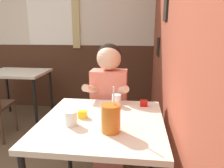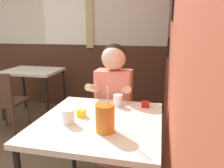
# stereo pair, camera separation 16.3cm
# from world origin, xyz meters

# --- Properties ---
(brick_wall_right) EXTENTS (0.08, 4.44, 2.70)m
(brick_wall_right) POSITION_xyz_m (1.40, 1.22, 1.35)
(brick_wall_right) COLOR brown
(brick_wall_right) RESTS_ON ground_plane
(back_wall) EXTENTS (5.73, 0.09, 2.70)m
(back_wall) POSITION_xyz_m (-0.01, 2.47, 1.36)
(back_wall) COLOR beige
(back_wall) RESTS_ON ground_plane
(main_table) EXTENTS (0.85, 0.88, 0.75)m
(main_table) POSITION_xyz_m (0.89, 0.26, 0.68)
(main_table) COLOR beige
(main_table) RESTS_ON ground_plane
(background_table) EXTENTS (0.83, 0.64, 0.75)m
(background_table) POSITION_xyz_m (-0.64, 1.84, 0.66)
(background_table) COLOR beige
(background_table) RESTS_ON ground_plane
(chair_near_window) EXTENTS (0.43, 0.43, 0.85)m
(chair_near_window) POSITION_xyz_m (-0.66, 1.18, 0.50)
(chair_near_window) COLOR #4C3323
(chair_near_window) RESTS_ON ground_plane
(person_seated) EXTENTS (0.42, 0.42, 1.24)m
(person_seated) POSITION_xyz_m (0.86, 0.87, 0.68)
(person_seated) COLOR #EA7F6B
(person_seated) RESTS_ON ground_plane
(cocktail_pitcher) EXTENTS (0.12, 0.12, 0.29)m
(cocktail_pitcher) POSITION_xyz_m (0.97, 0.10, 0.84)
(cocktail_pitcher) COLOR #C6661E
(cocktail_pitcher) RESTS_ON main_table
(glass_near_pitcher) EXTENTS (0.08, 0.08, 0.10)m
(glass_near_pitcher) POSITION_xyz_m (0.96, 0.57, 0.80)
(glass_near_pitcher) COLOR silver
(glass_near_pitcher) RESTS_ON main_table
(glass_center) EXTENTS (0.08, 0.08, 0.10)m
(glass_center) POSITION_xyz_m (0.70, 0.16, 0.80)
(glass_center) COLOR silver
(glass_center) RESTS_ON main_table
(condiment_ketchup) EXTENTS (0.06, 0.04, 0.05)m
(condiment_ketchup) POSITION_xyz_m (1.18, 0.58, 0.78)
(condiment_ketchup) COLOR #B7140F
(condiment_ketchup) RESTS_ON main_table
(condiment_mustard) EXTENTS (0.06, 0.04, 0.05)m
(condiment_mustard) POSITION_xyz_m (0.74, 0.29, 0.78)
(condiment_mustard) COLOR yellow
(condiment_mustard) RESTS_ON main_table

